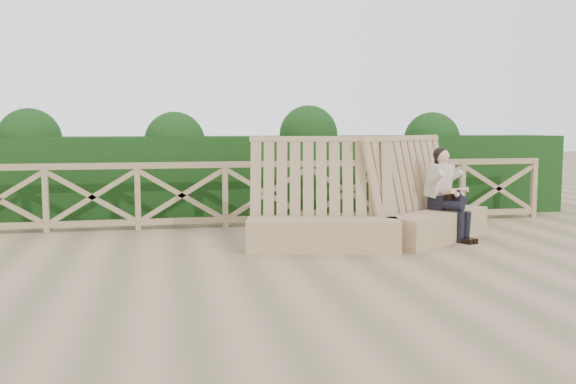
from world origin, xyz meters
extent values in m
plane|color=brown|center=(0.00, 0.00, 0.00)|extent=(60.00, 60.00, 0.00)
cube|color=#83684A|center=(0.38, 1.15, 0.22)|extent=(2.12, 0.90, 0.44)
cube|color=#83684A|center=(0.44, 1.41, 0.80)|extent=(2.11, 0.85, 1.56)
cube|color=#83684A|center=(2.22, 1.54, 0.22)|extent=(1.96, 1.61, 0.44)
cube|color=#83684A|center=(2.07, 1.76, 0.80)|extent=(1.93, 1.56, 1.56)
cube|color=black|center=(2.38, 1.78, 0.55)|extent=(0.43, 0.39, 0.21)
cube|color=#C2B0A0|center=(2.36, 1.82, 0.88)|extent=(0.48, 0.43, 0.51)
sphere|color=tan|center=(2.38, 1.78, 1.25)|extent=(0.28, 0.28, 0.20)
sphere|color=black|center=(2.37, 1.81, 1.27)|extent=(0.30, 0.30, 0.22)
cylinder|color=black|center=(2.41, 1.55, 0.53)|extent=(0.34, 0.46, 0.15)
cylinder|color=black|center=(2.53, 1.65, 0.60)|extent=(0.35, 0.47, 0.16)
cylinder|color=black|center=(2.50, 1.36, 0.22)|extent=(0.16, 0.16, 0.44)
cylinder|color=black|center=(2.61, 1.40, 0.22)|extent=(0.16, 0.16, 0.44)
cube|color=black|center=(2.54, 1.29, 0.04)|extent=(0.19, 0.25, 0.08)
cube|color=black|center=(2.64, 1.32, 0.04)|extent=(0.19, 0.25, 0.08)
cube|color=black|center=(2.49, 1.63, 0.65)|extent=(0.23, 0.20, 0.13)
cube|color=black|center=(2.54, 1.49, 0.70)|extent=(0.10, 0.11, 0.12)
cube|color=#89694F|center=(0.00, 3.50, 1.05)|extent=(10.10, 0.07, 0.10)
cube|color=#89694F|center=(0.00, 3.50, 0.12)|extent=(10.10, 0.07, 0.10)
cube|color=black|center=(0.00, 4.70, 0.75)|extent=(12.00, 1.20, 1.50)
camera|label=1|loc=(-1.76, -7.19, 1.71)|focal=40.00mm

